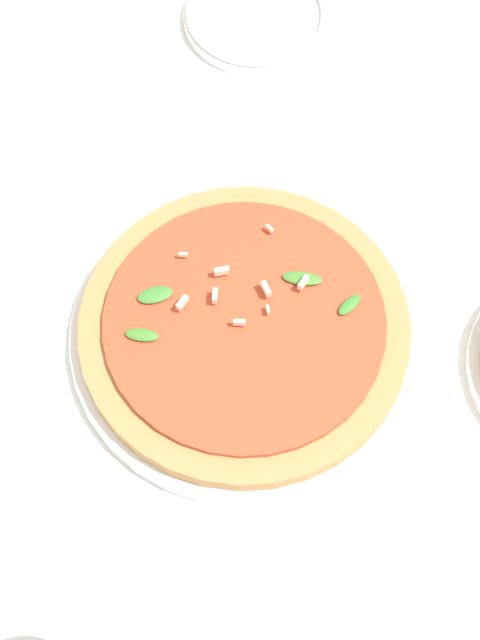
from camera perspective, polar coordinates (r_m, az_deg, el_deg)
ground_plane at (r=0.79m, az=-0.04°, el=-1.56°), size 6.00×6.00×0.00m
pizza_arugula_main at (r=0.78m, az=-0.00°, el=-0.44°), size 0.31×0.31×0.05m
side_plate_white at (r=1.02m, az=1.07°, el=18.90°), size 0.16×0.16×0.02m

